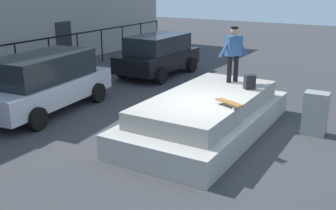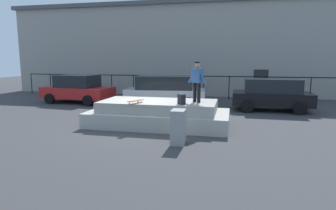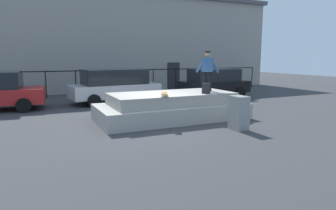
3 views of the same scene
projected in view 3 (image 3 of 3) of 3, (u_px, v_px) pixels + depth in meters
The scene contains 10 objects.
ground_plane at pixel (157, 122), 11.25m from camera, with size 60.00×60.00×0.00m, color #38383A.
concrete_ledge at pixel (172, 107), 11.67m from camera, with size 5.74×2.71×1.03m.
skateboarder at pixel (207, 68), 12.06m from camera, with size 0.82×0.65×1.60m.
skateboard at pixel (165, 94), 10.50m from camera, with size 0.48×0.78×0.12m.
backpack at pixel (206, 88), 11.34m from camera, with size 0.28×0.20×0.39m, color black.
car_silver_hatchback_mid at pixel (115, 85), 15.76m from camera, with size 4.79×2.45×1.77m.
car_black_hatchback_far at pixel (214, 82), 17.85m from camera, with size 4.06×2.17×1.71m.
utility_box at pixel (239, 113), 9.96m from camera, with size 0.44×0.60×1.13m, color gray.
fence_row at pixel (103, 78), 19.05m from camera, with size 24.06×0.06×1.60m.
warehouse_building at pixel (87, 43), 23.43m from camera, with size 28.51×8.43×7.00m.
Camera 3 is at (-4.24, -10.16, 2.40)m, focal length 31.94 mm.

